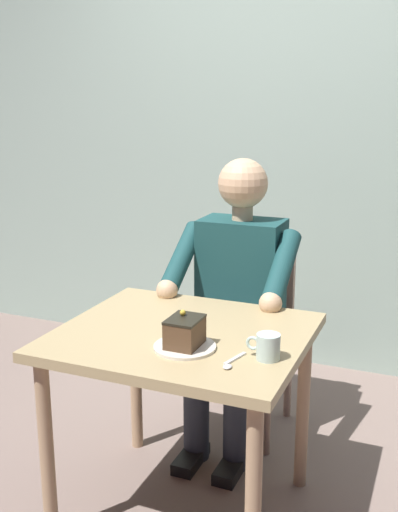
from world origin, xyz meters
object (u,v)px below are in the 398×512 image
object	(u,v)px
cake_slice	(185,332)
seated_person	(235,298)
dining_table	(183,357)
coffee_cup	(268,346)
dessert_spoon	(231,363)
chair	(247,320)

from	to	relation	value
cake_slice	seated_person	bearing A→B (deg)	-84.40
dining_table	coffee_cup	distance (m)	0.38
cake_slice	dining_table	bearing A→B (deg)	-63.27
dining_table	cake_slice	distance (m)	0.22
dessert_spoon	seated_person	bearing A→B (deg)	-71.74
seated_person	cake_slice	distance (m)	0.71
dining_table	coffee_cup	size ratio (longest dim) A/B	7.78
chair	coffee_cup	bearing A→B (deg)	111.91
chair	seated_person	distance (m)	0.23
dessert_spoon	cake_slice	bearing A→B (deg)	-17.78
seated_person	cake_slice	bearing A→B (deg)	95.60
coffee_cup	dessert_spoon	distance (m)	0.13
cake_slice	coffee_cup	bearing A→B (deg)	-175.39
dining_table	dessert_spoon	size ratio (longest dim) A/B	6.00
seated_person	coffee_cup	distance (m)	0.76
chair	seated_person	world-z (taller)	seated_person
chair	dining_table	bearing A→B (deg)	90.00
dining_table	chair	world-z (taller)	chair
seated_person	dessert_spoon	xyz separation A→B (m)	(-0.25, 0.75, 0.05)
chair	coffee_cup	size ratio (longest dim) A/B	8.28
cake_slice	chair	bearing A→B (deg)	-85.51
cake_slice	coffee_cup	size ratio (longest dim) A/B	1.18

